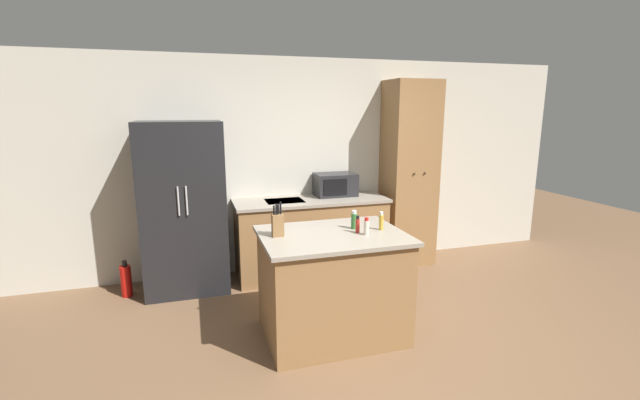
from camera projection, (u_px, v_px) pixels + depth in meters
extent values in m
plane|color=brown|center=(380.00, 361.00, 3.45)|extent=(14.00, 14.00, 0.00)
cube|color=beige|center=(305.00, 165.00, 5.36)|extent=(7.20, 0.06, 2.60)
cube|color=black|center=(184.00, 208.00, 4.68)|extent=(0.88, 0.67, 1.87)
cylinder|color=silver|center=(178.00, 201.00, 4.30)|extent=(0.02, 0.02, 0.30)
cylinder|color=silver|center=(187.00, 201.00, 4.33)|extent=(0.02, 0.02, 0.30)
cube|color=olive|center=(311.00, 238.00, 5.21)|extent=(1.79, 0.63, 0.90)
cube|color=gray|center=(311.00, 200.00, 5.11)|extent=(1.83, 0.67, 0.03)
cube|color=#9EA0A3|center=(284.00, 201.00, 5.02)|extent=(0.44, 0.34, 0.01)
cube|color=olive|center=(409.00, 174.00, 5.49)|extent=(0.61, 0.52, 2.34)
sphere|color=black|center=(414.00, 174.00, 5.21)|extent=(0.02, 0.02, 0.02)
sphere|color=black|center=(425.00, 173.00, 5.25)|extent=(0.02, 0.02, 0.02)
cube|color=olive|center=(332.00, 286.00, 3.79)|extent=(1.18, 0.88, 0.91)
cube|color=gray|center=(333.00, 235.00, 3.69)|extent=(1.24, 0.94, 0.03)
cube|color=#232326|center=(335.00, 184.00, 5.29)|extent=(0.49, 0.35, 0.28)
cube|color=black|center=(335.00, 187.00, 5.11)|extent=(0.30, 0.01, 0.19)
cube|color=olive|center=(278.00, 225.00, 3.59)|extent=(0.10, 0.08, 0.19)
cylinder|color=black|center=(274.00, 210.00, 3.56)|extent=(0.02, 0.02, 0.08)
cylinder|color=black|center=(276.00, 209.00, 3.55)|extent=(0.02, 0.02, 0.09)
cylinder|color=black|center=(278.00, 209.00, 3.57)|extent=(0.02, 0.02, 0.08)
cylinder|color=black|center=(281.00, 208.00, 3.57)|extent=(0.02, 0.02, 0.11)
cylinder|color=gold|center=(381.00, 222.00, 3.78)|extent=(0.04, 0.04, 0.14)
cylinder|color=silver|center=(381.00, 213.00, 3.77)|extent=(0.03, 0.03, 0.03)
cylinder|color=#B2281E|center=(358.00, 226.00, 3.70)|extent=(0.04, 0.04, 0.12)
cylinder|color=black|center=(358.00, 217.00, 3.68)|extent=(0.03, 0.03, 0.03)
cylinder|color=beige|center=(366.00, 228.00, 3.63)|extent=(0.05, 0.05, 0.12)
cylinder|color=red|center=(367.00, 219.00, 3.62)|extent=(0.03, 0.03, 0.03)
cylinder|color=#337033|center=(354.00, 221.00, 3.82)|extent=(0.05, 0.05, 0.14)
cylinder|color=silver|center=(354.00, 212.00, 3.80)|extent=(0.04, 0.04, 0.03)
cylinder|color=red|center=(126.00, 281.00, 4.62)|extent=(0.11, 0.11, 0.34)
cylinder|color=black|center=(124.00, 263.00, 4.58)|extent=(0.05, 0.05, 0.06)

